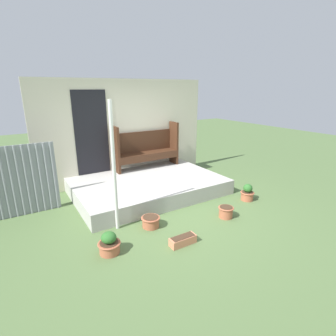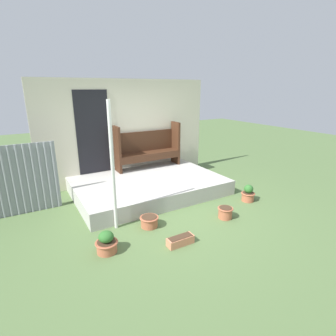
# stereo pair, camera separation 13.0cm
# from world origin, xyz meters

# --- Properties ---
(ground_plane) EXTENTS (24.00, 24.00, 0.00)m
(ground_plane) POSITION_xyz_m (0.00, 0.00, 0.00)
(ground_plane) COLOR #516B3D
(porch_slab) EXTENTS (3.34, 2.24, 0.33)m
(porch_slab) POSITION_xyz_m (0.09, 1.12, 0.17)
(porch_slab) COLOR #B2AFA8
(porch_slab) RESTS_ON ground_plane
(house_wall) EXTENTS (4.54, 0.08, 2.60)m
(house_wall) POSITION_xyz_m (0.05, 2.26, 1.30)
(house_wall) COLOR beige
(house_wall) RESTS_ON ground_plane
(support_post) EXTENTS (0.06, 0.06, 2.22)m
(support_post) POSITION_xyz_m (-1.14, -0.06, 1.11)
(support_post) COLOR silver
(support_post) RESTS_ON ground_plane
(bench) EXTENTS (1.75, 0.42, 1.16)m
(bench) POSITION_xyz_m (0.51, 2.03, 0.89)
(bench) COLOR #422616
(bench) RESTS_ON porch_slab
(flower_pot_left) EXTENTS (0.35, 0.35, 0.35)m
(flower_pot_left) POSITION_xyz_m (-1.51, -0.68, 0.15)
(flower_pot_left) COLOR #B26042
(flower_pot_left) RESTS_ON ground_plane
(flower_pot_middle) EXTENTS (0.34, 0.34, 0.20)m
(flower_pot_middle) POSITION_xyz_m (-0.62, -0.32, 0.11)
(flower_pot_middle) COLOR #B26042
(flower_pot_middle) RESTS_ON ground_plane
(flower_pot_right) EXTENTS (0.30, 0.30, 0.22)m
(flower_pot_right) POSITION_xyz_m (0.78, -0.76, 0.12)
(flower_pot_right) COLOR #B26042
(flower_pot_right) RESTS_ON ground_plane
(flower_pot_far_right) EXTENTS (0.30, 0.30, 0.37)m
(flower_pot_far_right) POSITION_xyz_m (1.75, -0.42, 0.16)
(flower_pot_far_right) COLOR #B26042
(flower_pot_far_right) RESTS_ON ground_plane
(planter_box_rect) EXTENTS (0.44, 0.16, 0.14)m
(planter_box_rect) POSITION_xyz_m (-0.44, -1.08, 0.07)
(planter_box_rect) COLOR tan
(planter_box_rect) RESTS_ON ground_plane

